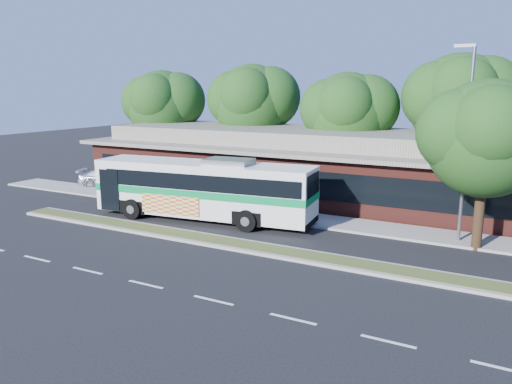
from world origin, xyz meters
TOP-DOWN VIEW (x-y plane):
  - ground at (0.00, 0.00)m, footprint 120.00×120.00m
  - median_strip at (0.00, 0.60)m, footprint 26.00×1.10m
  - sidewalk at (0.00, 6.40)m, footprint 44.00×2.60m
  - parking_lot at (-18.00, 10.00)m, footprint 14.00×12.00m
  - plaza_building at (0.00, 12.99)m, footprint 33.20×11.20m
  - lamp_post at (9.56, 6.00)m, footprint 0.93×0.18m
  - tree_bg_a at (-14.58, 15.14)m, footprint 6.47×5.80m
  - tree_bg_b at (-6.57, 16.14)m, footprint 6.69×6.00m
  - tree_bg_c at (1.40, 15.13)m, footprint 6.24×5.60m
  - tree_bg_d at (8.45, 16.15)m, footprint 6.91×6.20m
  - transit_bus at (-3.30, 3.81)m, footprint 12.64×4.13m
  - sedan at (-14.80, 8.36)m, footprint 4.91×3.49m
  - sidewalk_tree at (10.81, 5.42)m, footprint 5.74×5.15m

SIDE VIEW (x-z plane):
  - ground at x=0.00m, z-range 0.00..0.00m
  - parking_lot at x=-18.00m, z-range 0.00..0.01m
  - sidewalk at x=0.00m, z-range 0.00..0.12m
  - median_strip at x=0.00m, z-range 0.00..0.15m
  - sedan at x=-14.80m, z-range 0.00..1.32m
  - transit_bus at x=-3.30m, z-range 0.20..3.69m
  - plaza_building at x=0.00m, z-range -0.10..4.35m
  - lamp_post at x=9.56m, z-range 0.37..9.44m
  - sidewalk_tree at x=10.81m, z-range 1.34..8.93m
  - tree_bg_c at x=1.40m, z-range 1.46..9.72m
  - tree_bg_a at x=-14.58m, z-range 1.55..10.18m
  - tree_bg_b at x=-6.57m, z-range 1.64..10.64m
  - tree_bg_d at x=8.45m, z-range 1.73..11.10m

